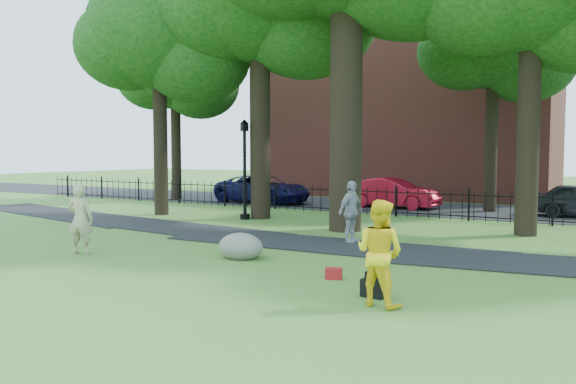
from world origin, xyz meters
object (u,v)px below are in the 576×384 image
Objects in this scene: man at (379,253)px; boulder at (241,244)px; woman at (80,219)px; red_sedan at (393,193)px; lamppost at (245,170)px.

man is 1.54× the size of boulder.
boulder is at bearing 177.83° from woman.
man is 0.42× the size of red_sedan.
woman reaches higher than red_sedan.
woman is 0.42× the size of red_sedan.
man reaches higher than red_sedan.
woman reaches higher than man.
man is at bearing -158.64° from red_sedan.
lamppost is at bearing 124.56° from boulder.
woman is 0.46× the size of lamppost.
red_sedan is (-5.93, 16.67, -0.20)m from man.
boulder is at bearing -173.17° from red_sedan.
lamppost is (-9.44, 9.28, 1.04)m from man.
man is at bearing -19.65° from lamppost.
boulder is 8.58m from lamppost.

